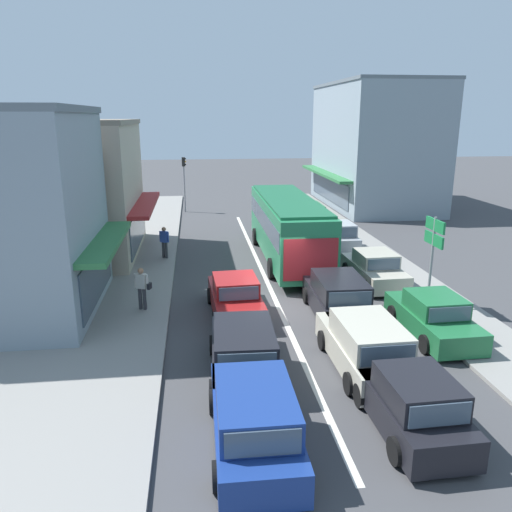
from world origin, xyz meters
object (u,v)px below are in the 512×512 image
(hatchback_queue_far_back, at_px, (412,405))
(parked_hatchback_kerb_third, at_px, (338,237))
(wagon_queue_gap_filler, at_px, (244,353))
(directional_road_sign, at_px, (434,241))
(parked_wagon_kerb_rear, at_px, (308,216))
(pedestrian_browsing_midblock, at_px, (164,240))
(wagon_adjacent_lane_trail, at_px, (366,346))
(city_bus, at_px, (287,224))
(traffic_light_downstreet, at_px, (184,175))
(pedestrian_with_handbag_near, at_px, (142,286))
(wagon_behind_bus_near, at_px, (254,418))
(wagon_adjacent_lane_lead, at_px, (338,297))
(parked_sedan_kerb_front, at_px, (433,317))
(parked_sedan_kerb_second, at_px, (374,269))
(sedan_behind_bus_mid, at_px, (235,297))

(hatchback_queue_far_back, height_order, parked_hatchback_kerb_third, same)
(wagon_queue_gap_filler, distance_m, directional_road_sign, 8.97)
(parked_wagon_kerb_rear, height_order, pedestrian_browsing_midblock, pedestrian_browsing_midblock)
(wagon_adjacent_lane_trail, height_order, parked_wagon_kerb_rear, same)
(directional_road_sign, bearing_deg, parked_hatchback_kerb_third, 96.04)
(parked_hatchback_kerb_third, bearing_deg, city_bus, -150.70)
(traffic_light_downstreet, bearing_deg, pedestrian_with_handbag_near, -93.63)
(wagon_behind_bus_near, distance_m, pedestrian_with_handbag_near, 9.05)
(hatchback_queue_far_back, xyz_separation_m, wagon_adjacent_lane_trail, (-0.08, 3.03, 0.04))
(wagon_queue_gap_filler, xyz_separation_m, parked_wagon_kerb_rear, (6.30, 19.54, 0.00))
(wagon_adjacent_lane_lead, distance_m, wagon_behind_bus_near, 8.24)
(parked_hatchback_kerb_third, relative_size, directional_road_sign, 1.03)
(pedestrian_with_handbag_near, bearing_deg, traffic_light_downstreet, 86.37)
(city_bus, distance_m, pedestrian_browsing_midblock, 6.34)
(hatchback_queue_far_back, relative_size, parked_sedan_kerb_front, 0.88)
(wagon_adjacent_lane_trail, bearing_deg, city_bus, 90.73)
(city_bus, xyz_separation_m, wagon_adjacent_lane_trail, (0.15, -11.74, -1.14))
(wagon_adjacent_lane_lead, bearing_deg, parked_sedan_kerb_second, 52.56)
(wagon_adjacent_lane_trail, relative_size, wagon_behind_bus_near, 1.00)
(pedestrian_with_handbag_near, bearing_deg, wagon_adjacent_lane_trail, -37.66)
(wagon_adjacent_lane_lead, xyz_separation_m, parked_sedan_kerb_second, (2.68, 3.50, -0.08))
(wagon_queue_gap_filler, bearing_deg, wagon_adjacent_lane_trail, -0.36)
(parked_sedan_kerb_second, bearing_deg, wagon_behind_bus_near, -121.86)
(traffic_light_downstreet, bearing_deg, wagon_behind_bus_near, -86.28)
(wagon_queue_gap_filler, xyz_separation_m, wagon_behind_bus_near, (-0.08, -3.18, 0.00))
(city_bus, relative_size, hatchback_queue_far_back, 2.91)
(parked_sedan_kerb_front, height_order, directional_road_sign, directional_road_sign)
(wagon_adjacent_lane_trail, distance_m, parked_hatchback_kerb_third, 13.88)
(city_bus, height_order, pedestrian_browsing_midblock, city_bus)
(wagon_adjacent_lane_trail, bearing_deg, directional_road_sign, 47.49)
(wagon_queue_gap_filler, height_order, wagon_behind_bus_near, same)
(wagon_adjacent_lane_lead, bearing_deg, pedestrian_browsing_midblock, 128.94)
(sedan_behind_bus_mid, height_order, parked_sedan_kerb_second, same)
(wagon_behind_bus_near, height_order, pedestrian_browsing_midblock, pedestrian_browsing_midblock)
(pedestrian_browsing_midblock, bearing_deg, parked_hatchback_kerb_third, 6.96)
(city_bus, distance_m, parked_hatchback_kerb_third, 3.85)
(wagon_queue_gap_filler, xyz_separation_m, sedan_behind_bus_mid, (0.16, 4.70, -0.08))
(wagon_behind_bus_near, distance_m, directional_road_sign, 10.93)
(sedan_behind_bus_mid, distance_m, parked_sedan_kerb_front, 7.00)
(wagon_adjacent_lane_trail, height_order, pedestrian_browsing_midblock, pedestrian_browsing_midblock)
(city_bus, bearing_deg, wagon_queue_gap_filler, -106.26)
(city_bus, bearing_deg, traffic_light_downstreet, 110.72)
(parked_sedan_kerb_second, distance_m, pedestrian_with_handbag_near, 10.13)
(parked_sedan_kerb_second, bearing_deg, parked_sedan_kerb_front, -89.62)
(wagon_queue_gap_filler, height_order, parked_hatchback_kerb_third, wagon_queue_gap_filler)
(parked_sedan_kerb_front, relative_size, parked_sedan_kerb_second, 1.00)
(parked_wagon_kerb_rear, relative_size, directional_road_sign, 1.26)
(wagon_adjacent_lane_trail, bearing_deg, parked_sedan_kerb_front, 33.46)
(wagon_behind_bus_near, bearing_deg, traffic_light_downstreet, 93.72)
(directional_road_sign, bearing_deg, parked_sedan_kerb_front, -112.30)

